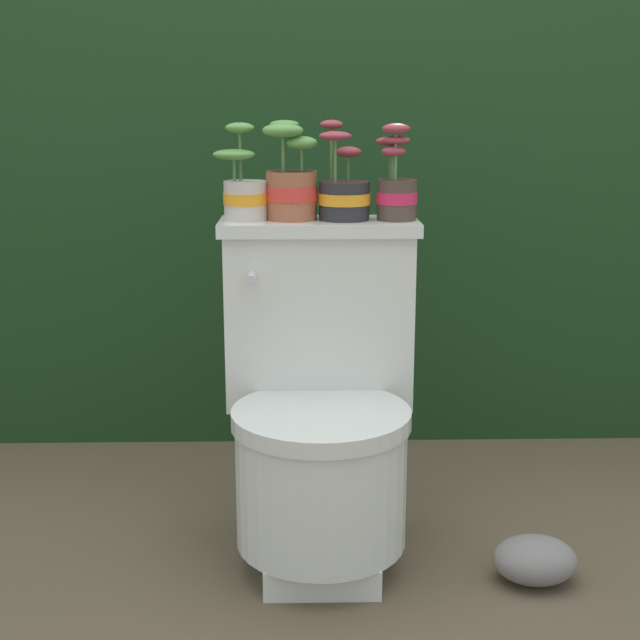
# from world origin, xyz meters

# --- Properties ---
(ground_plane) EXTENTS (12.00, 12.00, 0.00)m
(ground_plane) POSITION_xyz_m (0.00, 0.00, 0.00)
(ground_plane) COLOR brown
(hedge_backdrop) EXTENTS (3.96, 0.88, 1.44)m
(hedge_backdrop) POSITION_xyz_m (0.00, 1.19, 0.72)
(hedge_backdrop) COLOR #193819
(hedge_backdrop) RESTS_ON ground
(toilet) EXTENTS (0.45, 0.50, 0.75)m
(toilet) POSITION_xyz_m (-0.07, 0.07, 0.33)
(toilet) COLOR silver
(toilet) RESTS_ON ground
(potted_plant_left) EXTENTS (0.12, 0.10, 0.22)m
(potted_plant_left) POSITION_xyz_m (-0.24, 0.20, 0.82)
(potted_plant_left) COLOR beige
(potted_plant_left) RESTS_ON toilet
(potted_plant_midleft) EXTENTS (0.12, 0.12, 0.22)m
(potted_plant_midleft) POSITION_xyz_m (-0.13, 0.21, 0.83)
(potted_plant_midleft) COLOR #9E5638
(potted_plant_midleft) RESTS_ON toilet
(potted_plant_middle) EXTENTS (0.12, 0.13, 0.22)m
(potted_plant_middle) POSITION_xyz_m (-0.01, 0.20, 0.81)
(potted_plant_middle) COLOR #262628
(potted_plant_middle) RESTS_ON toilet
(potted_plant_midright) EXTENTS (0.09, 0.09, 0.22)m
(potted_plant_midright) POSITION_xyz_m (0.11, 0.19, 0.83)
(potted_plant_midright) COLOR #47382D
(potted_plant_midright) RESTS_ON toilet
(garden_stone) EXTENTS (0.18, 0.15, 0.10)m
(garden_stone) POSITION_xyz_m (0.39, -0.08, 0.05)
(garden_stone) COLOR gray
(garden_stone) RESTS_ON ground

